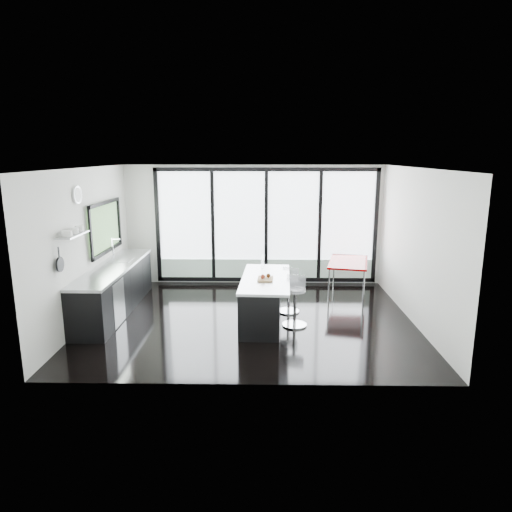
{
  "coord_description": "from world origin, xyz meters",
  "views": [
    {
      "loc": [
        0.25,
        -8.12,
        3.03
      ],
      "look_at": [
        0.1,
        0.3,
        1.15
      ],
      "focal_mm": 32.0,
      "sensor_mm": 36.0,
      "label": 1
    }
  ],
  "objects_px": {
    "island": "(262,299)",
    "red_table": "(348,278)",
    "bar_stool_far": "(289,296)",
    "bar_stool_near": "(295,307)"
  },
  "relations": [
    {
      "from": "island",
      "to": "red_table",
      "type": "height_order",
      "value": "island"
    },
    {
      "from": "island",
      "to": "bar_stool_far",
      "type": "relative_size",
      "value": 3.14
    },
    {
      "from": "island",
      "to": "red_table",
      "type": "bearing_deg",
      "value": 42.03
    },
    {
      "from": "red_table",
      "to": "bar_stool_near",
      "type": "bearing_deg",
      "value": -123.82
    },
    {
      "from": "island",
      "to": "red_table",
      "type": "distance_m",
      "value": 2.53
    },
    {
      "from": "island",
      "to": "bar_stool_far",
      "type": "height_order",
      "value": "island"
    },
    {
      "from": "bar_stool_near",
      "to": "bar_stool_far",
      "type": "distance_m",
      "value": 0.74
    },
    {
      "from": "bar_stool_far",
      "to": "red_table",
      "type": "relative_size",
      "value": 0.47
    },
    {
      "from": "bar_stool_far",
      "to": "red_table",
      "type": "distance_m",
      "value": 1.8
    },
    {
      "from": "bar_stool_near",
      "to": "bar_stool_far",
      "type": "relative_size",
      "value": 1.05
    }
  ]
}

